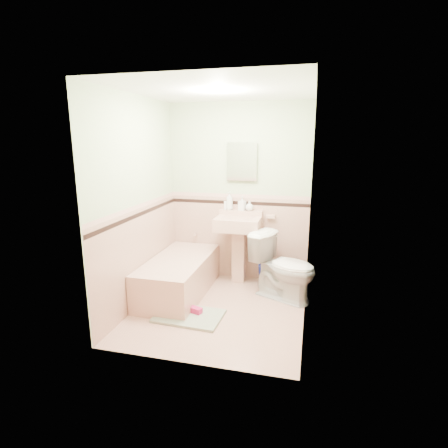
% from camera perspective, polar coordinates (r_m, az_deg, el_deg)
% --- Properties ---
extents(floor, '(2.20, 2.20, 0.00)m').
position_cam_1_polar(floor, '(4.40, -0.81, -13.51)').
color(floor, tan).
rests_on(floor, ground).
extents(ceiling, '(2.20, 2.20, 0.00)m').
position_cam_1_polar(ceiling, '(3.96, -0.94, 20.75)').
color(ceiling, white).
rests_on(ceiling, ground).
extents(wall_back, '(2.50, 0.00, 2.50)m').
position_cam_1_polar(wall_back, '(5.05, 2.35, 4.91)').
color(wall_back, '#F2E0C5').
rests_on(wall_back, ground).
extents(wall_front, '(2.50, 0.00, 2.50)m').
position_cam_1_polar(wall_front, '(2.97, -6.33, -1.11)').
color(wall_front, '#F2E0C5').
rests_on(wall_front, ground).
extents(wall_left, '(0.00, 2.50, 2.50)m').
position_cam_1_polar(wall_left, '(4.36, -13.69, 3.20)').
color(wall_left, '#F2E0C5').
rests_on(wall_left, ground).
extents(wall_right, '(0.00, 2.50, 2.50)m').
position_cam_1_polar(wall_right, '(3.87, 13.60, 1.95)').
color(wall_right, '#F2E0C5').
rests_on(wall_right, ground).
extents(wainscot_back, '(2.00, 0.00, 2.00)m').
position_cam_1_polar(wainscot_back, '(5.18, 2.26, -2.24)').
color(wainscot_back, tan).
rests_on(wainscot_back, ground).
extents(wainscot_front, '(2.00, 0.00, 2.00)m').
position_cam_1_polar(wainscot_front, '(3.21, -5.96, -12.38)').
color(wainscot_front, tan).
rests_on(wainscot_front, ground).
extents(wainscot_left, '(0.00, 2.20, 2.20)m').
position_cam_1_polar(wainscot_left, '(4.51, -13.11, -4.96)').
color(wainscot_left, tan).
rests_on(wainscot_left, ground).
extents(wainscot_right, '(0.00, 2.20, 2.20)m').
position_cam_1_polar(wainscot_right, '(4.04, 12.93, -7.11)').
color(wainscot_right, tan).
rests_on(wainscot_right, ground).
extents(accent_back, '(2.00, 0.00, 2.00)m').
position_cam_1_polar(accent_back, '(5.06, 2.29, 3.43)').
color(accent_back, black).
rests_on(accent_back, ground).
extents(accent_front, '(2.00, 0.00, 2.00)m').
position_cam_1_polar(accent_front, '(3.02, -6.15, -3.41)').
color(accent_front, black).
rests_on(accent_front, ground).
extents(accent_left, '(0.00, 2.20, 2.20)m').
position_cam_1_polar(accent_left, '(4.38, -13.39, 1.52)').
color(accent_left, black).
rests_on(accent_left, ground).
extents(accent_right, '(0.00, 2.20, 2.20)m').
position_cam_1_polar(accent_right, '(3.89, 13.24, 0.09)').
color(accent_right, black).
rests_on(accent_right, ground).
extents(cap_back, '(2.00, 0.00, 2.00)m').
position_cam_1_polar(cap_back, '(5.04, 2.31, 4.55)').
color(cap_back, tan).
rests_on(cap_back, ground).
extents(cap_front, '(2.00, 0.00, 2.00)m').
position_cam_1_polar(cap_front, '(3.00, -6.20, -1.58)').
color(cap_front, tan).
rests_on(cap_front, ground).
extents(cap_left, '(0.00, 2.20, 2.20)m').
position_cam_1_polar(cap_left, '(4.36, -13.46, 2.80)').
color(cap_left, tan).
rests_on(cap_left, ground).
extents(cap_right, '(0.00, 2.20, 2.20)m').
position_cam_1_polar(cap_right, '(3.87, 13.32, 1.53)').
color(cap_right, tan).
rests_on(cap_right, ground).
extents(bathtub, '(0.70, 1.50, 0.45)m').
position_cam_1_polar(bathtub, '(4.78, -7.19, -8.44)').
color(bathtub, tan).
rests_on(bathtub, floor).
extents(tub_faucet, '(0.04, 0.12, 0.04)m').
position_cam_1_polar(tub_faucet, '(5.29, -4.52, -1.59)').
color(tub_faucet, silver).
rests_on(tub_faucet, wall_back).
extents(sink, '(0.61, 0.50, 0.96)m').
position_cam_1_polar(sink, '(4.99, 2.27, -4.30)').
color(sink, tan).
rests_on(sink, floor).
extents(sink_faucet, '(0.02, 0.02, 0.10)m').
position_cam_1_polar(sink_faucet, '(5.00, 2.64, 1.33)').
color(sink_faucet, silver).
rests_on(sink_faucet, sink).
extents(medicine_cabinet, '(0.39, 0.04, 0.49)m').
position_cam_1_polar(medicine_cabinet, '(4.97, 2.90, 9.98)').
color(medicine_cabinet, white).
rests_on(medicine_cabinet, wall_back).
extents(soap_dish, '(0.12, 0.07, 0.04)m').
position_cam_1_polar(soap_dish, '(5.00, 7.51, 1.21)').
color(soap_dish, tan).
rests_on(soap_dish, wall_back).
extents(soap_bottle_left, '(0.13, 0.13, 0.25)m').
position_cam_1_polar(soap_bottle_left, '(5.04, 0.89, 3.74)').
color(soap_bottle_left, '#B2B2B2').
rests_on(soap_bottle_left, sink).
extents(soap_bottle_mid, '(0.11, 0.11, 0.20)m').
position_cam_1_polar(soap_bottle_mid, '(5.00, 2.93, 3.34)').
color(soap_bottle_mid, '#B2B2B2').
rests_on(soap_bottle_mid, sink).
extents(soap_bottle_right, '(0.12, 0.12, 0.14)m').
position_cam_1_polar(soap_bottle_right, '(4.99, 4.11, 2.95)').
color(soap_bottle_right, '#B2B2B2').
rests_on(soap_bottle_right, sink).
extents(tube, '(0.05, 0.05, 0.12)m').
position_cam_1_polar(tube, '(5.06, 0.19, 3.03)').
color(tube, white).
rests_on(tube, sink).
extents(toilet, '(0.95, 0.77, 0.84)m').
position_cam_1_polar(toilet, '(4.59, 9.62, -6.82)').
color(toilet, white).
rests_on(toilet, floor).
extents(bucket, '(0.32, 0.32, 0.25)m').
position_cam_1_polar(bucket, '(5.17, 6.88, -7.91)').
color(bucket, '#112495').
rests_on(bucket, floor).
extents(bath_mat, '(0.78, 0.54, 0.03)m').
position_cam_1_polar(bath_mat, '(4.24, -5.63, -14.50)').
color(bath_mat, gray).
rests_on(bath_mat, floor).
extents(shoe, '(0.18, 0.12, 0.07)m').
position_cam_1_polar(shoe, '(4.26, -4.68, -13.60)').
color(shoe, '#BF1E59').
rests_on(shoe, bath_mat).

